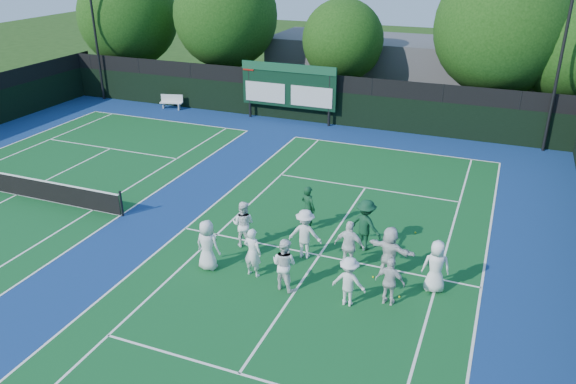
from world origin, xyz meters
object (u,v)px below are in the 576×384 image
at_px(scoreboard, 288,86).
at_px(bench, 172,101).
at_px(tennis_net, 15,184).
at_px(coach_left, 308,208).

height_order(scoreboard, bench, scoreboard).
xyz_separation_m(tennis_net, coach_left, (12.92, 1.75, 0.40)).
height_order(scoreboard, coach_left, scoreboard).
height_order(bench, coach_left, coach_left).
xyz_separation_m(scoreboard, coach_left, (5.93, -12.84, -1.30)).
distance_m(tennis_net, coach_left, 13.04).
distance_m(scoreboard, coach_left, 14.20).
bearing_deg(coach_left, scoreboard, -41.71).
bearing_deg(scoreboard, coach_left, -65.20).
height_order(tennis_net, bench, tennis_net).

